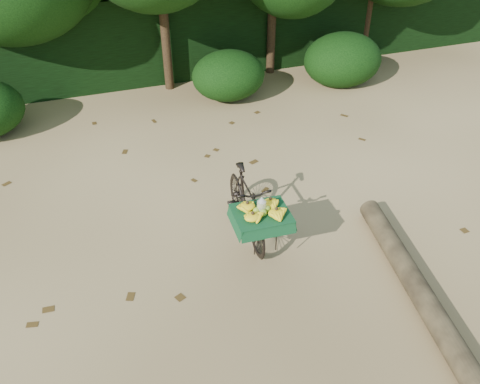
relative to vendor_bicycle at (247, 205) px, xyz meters
name	(u,v)px	position (x,y,z in m)	size (l,w,h in m)	color
ground	(222,254)	(-0.44, -0.30, -0.47)	(80.00, 80.00, 0.00)	tan
vendor_bicycle	(247,205)	(0.00, 0.00, 0.00)	(0.69, 1.66, 0.93)	black
fallen_log	(430,309)	(1.41, -2.03, -0.34)	(0.27, 0.27, 3.69)	brown
hedge_backdrop	(132,32)	(-0.44, 6.00, 0.43)	(26.00, 1.80, 1.80)	black
bush_clumps	(179,85)	(0.06, 4.00, -0.02)	(8.80, 1.70, 0.90)	black
leaf_litter	(208,223)	(-0.44, 0.35, -0.47)	(7.00, 7.30, 0.01)	#473213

